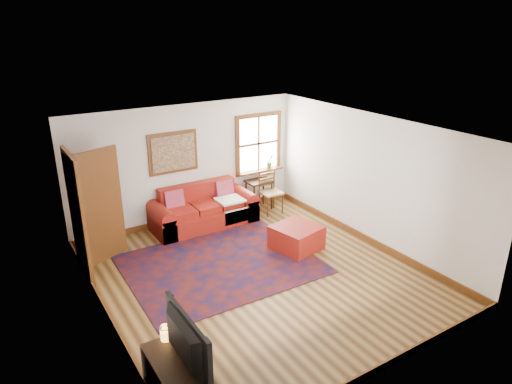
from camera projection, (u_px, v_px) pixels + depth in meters
ground at (257, 275)px, 7.76m from camera, size 5.50×5.50×0.00m
room_envelope at (257, 183)px, 7.19m from camera, size 5.04×5.54×2.52m
window at (260, 149)px, 10.32m from camera, size 1.18×0.20×1.38m
doorway at (91, 209)px, 7.69m from camera, size 0.89×1.08×2.14m
framed_artwork at (173, 153)px, 9.21m from camera, size 1.05×0.07×0.85m
persian_rug at (221, 264)px, 8.08m from camera, size 3.27×2.64×0.02m
red_leather_sofa at (203, 212)px, 9.56m from camera, size 2.18×0.90×0.85m
red_ottoman at (297, 237)px, 8.59m from camera, size 0.94×0.94×0.45m
side_table at (259, 186)px, 10.28m from camera, size 0.57×0.43×0.68m
ladder_back_chair at (270, 190)px, 10.14m from camera, size 0.46×0.44×0.95m
television at (179, 343)px, 4.79m from camera, size 0.14×1.06×0.61m
candle_hurricane at (165, 333)px, 5.27m from camera, size 0.12×0.12×0.18m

